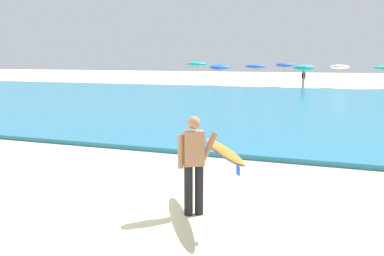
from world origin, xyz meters
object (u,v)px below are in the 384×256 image
(beach_umbrella_0, at_px, (197,64))
(beach_umbrella_3, at_px, (285,65))
(surfer_with_board, at_px, (207,156))
(beach_umbrella_2, at_px, (255,67))
(beachgoer_near_row_left, at_px, (303,78))
(beach_umbrella_4, at_px, (304,68))
(beach_umbrella_5, at_px, (339,67))
(beach_umbrella_1, at_px, (220,67))

(beach_umbrella_0, xyz_separation_m, beach_umbrella_3, (8.73, 0.54, -0.03))
(surfer_with_board, xyz_separation_m, beach_umbrella_3, (-4.53, 35.54, 1.05))
(beach_umbrella_2, xyz_separation_m, beachgoer_near_row_left, (4.45, 0.52, -1.08))
(beachgoer_near_row_left, bearing_deg, beach_umbrella_4, -79.85)
(beach_umbrella_3, distance_m, beachgoer_near_row_left, 2.35)
(surfer_with_board, xyz_separation_m, beach_umbrella_5, (0.41, 35.32, 0.89))
(beach_umbrella_4, bearing_deg, surfer_with_board, -85.67)
(surfer_with_board, height_order, beach_umbrella_4, beach_umbrella_4)
(surfer_with_board, xyz_separation_m, beach_umbrella_0, (-13.26, 35.00, 1.08))
(beach_umbrella_2, bearing_deg, beachgoer_near_row_left, 6.72)
(beach_umbrella_0, relative_size, beach_umbrella_3, 1.01)
(beach_umbrella_3, bearing_deg, beachgoer_near_row_left, -21.74)
(beach_umbrella_3, xyz_separation_m, beachgoer_near_row_left, (1.85, -0.74, -1.23))
(beach_umbrella_0, distance_m, beach_umbrella_1, 2.42)
(beach_umbrella_1, bearing_deg, beach_umbrella_4, -5.20)
(surfer_with_board, relative_size, beach_umbrella_0, 0.98)
(beach_umbrella_3, bearing_deg, beach_umbrella_1, -176.55)
(beach_umbrella_2, xyz_separation_m, beach_umbrella_4, (4.52, 0.13, -0.09))
(beach_umbrella_4, distance_m, beachgoer_near_row_left, 1.07)
(beach_umbrella_1, distance_m, beachgoer_near_row_left, 8.26)
(beach_umbrella_5, bearing_deg, surfer_with_board, -90.66)
(beach_umbrella_1, relative_size, beach_umbrella_4, 1.03)
(beachgoer_near_row_left, bearing_deg, surfer_with_board, -85.60)
(beach_umbrella_0, bearing_deg, beach_umbrella_5, 1.31)
(beach_umbrella_5, bearing_deg, beachgoer_near_row_left, -170.52)
(beach_umbrella_2, relative_size, beach_umbrella_3, 0.93)
(beach_umbrella_1, distance_m, beach_umbrella_3, 6.35)
(beach_umbrella_3, height_order, beach_umbrella_4, beach_umbrella_3)
(beachgoer_near_row_left, bearing_deg, beach_umbrella_3, 158.26)
(beachgoer_near_row_left, bearing_deg, beach_umbrella_1, 177.49)
(beach_umbrella_4, bearing_deg, beach_umbrella_5, 16.76)
(surfer_with_board, relative_size, beachgoer_near_row_left, 1.47)
(beach_umbrella_0, distance_m, beach_umbrella_5, 13.68)
(surfer_with_board, bearing_deg, beach_umbrella_1, 107.17)
(beach_umbrella_5, bearing_deg, beach_umbrella_0, -178.69)
(surfer_with_board, relative_size, beach_umbrella_2, 1.06)
(beach_umbrella_4, height_order, beachgoer_near_row_left, beach_umbrella_4)
(beach_umbrella_2, bearing_deg, beach_umbrella_3, 25.99)
(beach_umbrella_0, xyz_separation_m, beach_umbrella_1, (2.40, 0.16, -0.26))
(beach_umbrella_1, bearing_deg, beach_umbrella_5, 0.80)
(surfer_with_board, relative_size, beach_umbrella_1, 1.04)
(beach_umbrella_0, height_order, beachgoer_near_row_left, beach_umbrella_0)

